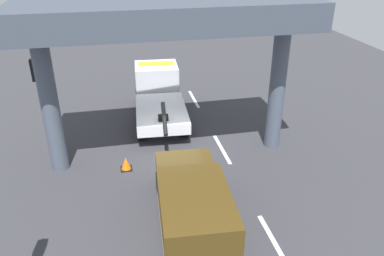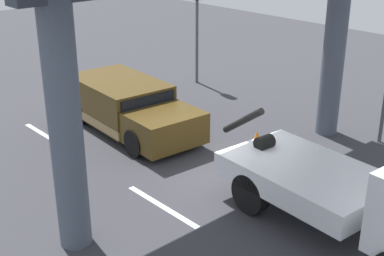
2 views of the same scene
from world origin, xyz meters
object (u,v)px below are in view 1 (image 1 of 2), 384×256
at_px(traffic_cone_orange, 126,164).
at_px(traffic_light_far, 38,86).
at_px(towed_van_green, 193,204).
at_px(tow_truck_white, 158,93).

bearing_deg(traffic_cone_orange, traffic_light_far, 54.95).
bearing_deg(towed_van_green, traffic_cone_orange, 27.76).
bearing_deg(traffic_cone_orange, tow_truck_white, -21.86).
distance_m(traffic_light_far, traffic_cone_orange, 4.86).
xyz_separation_m(towed_van_green, traffic_light_far, (6.09, 5.25, 2.29)).
bearing_deg(traffic_light_far, towed_van_green, -139.20).
bearing_deg(towed_van_green, tow_truck_white, -0.35).
bearing_deg(towed_van_green, traffic_light_far, 40.80).
relative_size(tow_truck_white, traffic_cone_orange, 13.05).
relative_size(traffic_light_far, traffic_cone_orange, 7.51).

